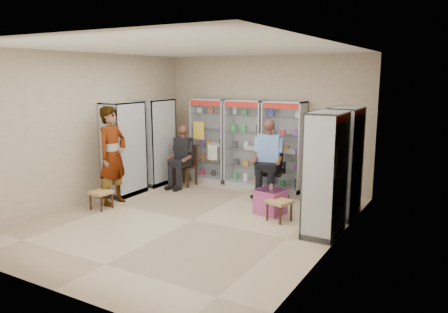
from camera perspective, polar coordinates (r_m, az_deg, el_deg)
The scene contains 18 objects.
floor at distance 7.92m, azimuth -4.09°, elevation -8.28°, with size 6.00×6.00×0.00m, color tan.
room_shell at distance 7.52m, azimuth -4.29°, elevation 6.06°, with size 5.02×6.02×3.01m.
cabinet_back_left at distance 10.61m, azimuth -1.74°, elevation 2.15°, with size 0.90×0.50×2.00m, color #BABDC2.
cabinet_back_mid at distance 10.15m, azimuth 2.83°, elevation 1.76°, with size 0.90×0.50×2.00m, color #B2B5BA.
cabinet_back_right at distance 9.76m, azimuth 7.80°, elevation 1.31°, with size 0.90×0.50×2.00m, color silver.
cabinet_right_far at distance 8.20m, azimuth 15.37°, elevation -0.75°, with size 0.50×0.90×2.00m, color #B2B6BA.
cabinet_right_near at distance 7.16m, azimuth 13.11°, elevation -2.27°, with size 0.50×0.90×2.00m, color #BBBCC3.
cabinet_left_far at distance 10.39m, azimuth -8.82°, elevation 1.85°, with size 0.50×0.90×2.00m, color #B8B9C0.
cabinet_left_near at distance 9.57m, azimuth -12.93°, elevation 0.96°, with size 0.50×0.90×2.00m, color #B9BCC1.
wooden_chair at distance 10.24m, azimuth -5.06°, elevation -1.21°, with size 0.42×0.42×0.94m, color black.
seated_customer at distance 10.16m, azimuth -5.24°, elevation -0.16°, with size 0.44×0.60×1.34m, color black, non-canonical shape.
office_chair at distance 9.23m, azimuth 5.96°, elevation -1.63°, with size 0.67×0.67×1.22m, color black.
seated_shopkeeper at distance 9.16m, azimuth 5.85°, elevation -0.66°, with size 0.51×0.71×1.56m, color #68A9CE, non-canonical shape.
pink_trunk at distance 8.24m, azimuth 6.08°, elevation -5.89°, with size 0.48×0.46×0.46m, color #A0407F.
tea_glass at distance 8.17m, azimuth 6.19°, elevation -3.98°, with size 0.07×0.07×0.11m, color #521107.
woven_stool_a at distance 7.88m, azimuth 7.23°, elevation -7.00°, with size 0.38×0.38×0.38m, color #A77946.
woven_stool_b at distance 8.80m, azimuth -15.72°, elevation -5.50°, with size 0.36×0.36×0.36m, color olive.
standing_man at distance 8.93m, azimuth -14.35°, elevation 0.10°, with size 0.72×0.47×1.96m, color #9C9D9F.
Camera 1 is at (4.22, -6.20, 2.57)m, focal length 35.00 mm.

